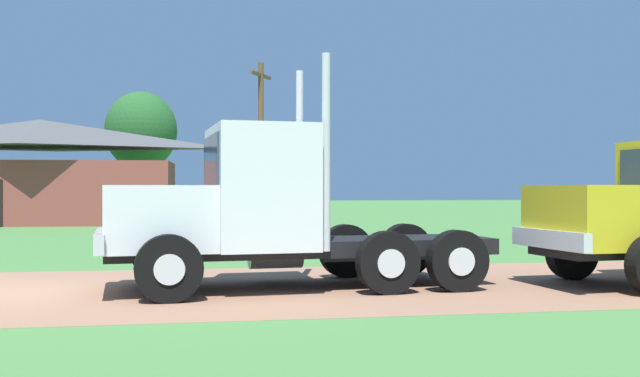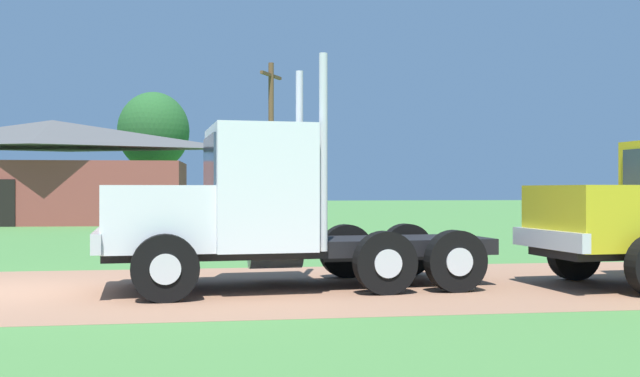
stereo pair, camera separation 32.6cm
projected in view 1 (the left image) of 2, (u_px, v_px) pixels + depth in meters
name	position (u px, v px, depth m)	size (l,w,h in m)	color
truck_foreground_white	(252.00, 213.00, 12.86)	(7.05, 3.19, 3.98)	black
shed_building	(39.00, 173.00, 36.59)	(13.73, 5.93, 5.19)	brown
utility_pole_near	(261.00, 139.00, 35.44)	(1.19, 1.99, 7.80)	brown
tree_mid	(141.00, 131.00, 45.32)	(4.36, 4.36, 7.72)	#513823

